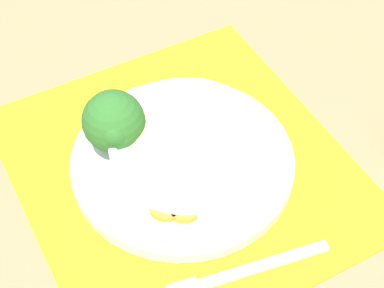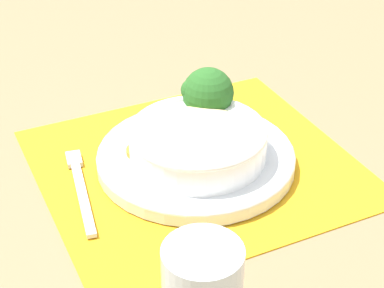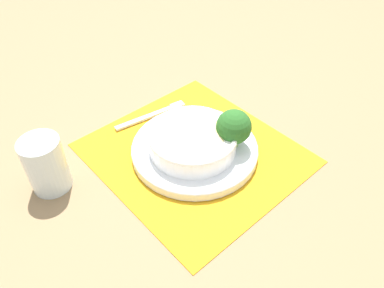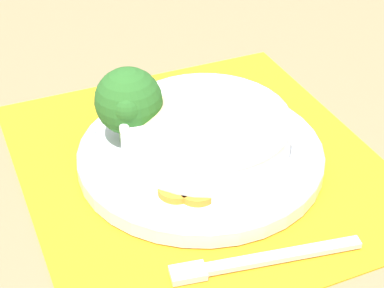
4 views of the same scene
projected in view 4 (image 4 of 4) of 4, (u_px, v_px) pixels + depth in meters
ground_plane at (200, 165)px, 0.71m from camera, size 4.00×4.00×0.00m
placemat at (200, 163)px, 0.71m from camera, size 0.44×0.40×0.00m
plate at (201, 154)px, 0.71m from camera, size 0.27×0.27×0.02m
bowl at (207, 130)px, 0.69m from camera, size 0.19×0.19×0.05m
broccoli_floret at (128, 102)px, 0.69m from camera, size 0.07×0.07×0.09m
carrot_slice_near at (177, 189)px, 0.64m from camera, size 0.04×0.04×0.01m
carrot_slice_middle at (198, 192)px, 0.64m from camera, size 0.04×0.04×0.01m
fork at (248, 262)px, 0.58m from camera, size 0.05×0.18×0.01m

